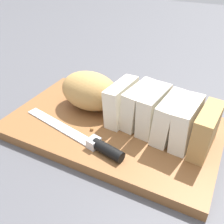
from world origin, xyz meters
name	(u,v)px	position (x,y,z in m)	size (l,w,h in m)	color
ground_plane	(112,131)	(0.00, 0.00, 0.00)	(3.00, 3.00, 0.00)	#4C4C51
cutting_board	(112,127)	(0.00, 0.00, 0.01)	(0.45, 0.27, 0.02)	brown
bread_loaf	(128,103)	(0.02, 0.03, 0.06)	(0.36, 0.15, 0.09)	tan
bread_knife	(92,142)	(0.00, -0.08, 0.03)	(0.26, 0.08, 0.02)	silver
crumb_near_knife	(131,116)	(0.03, 0.04, 0.02)	(0.00, 0.00, 0.00)	#996633
crumb_near_loaf	(92,129)	(-0.03, -0.04, 0.03)	(0.01, 0.01, 0.01)	#996633
crumb_stray_left	(131,114)	(0.03, 0.05, 0.03)	(0.01, 0.01, 0.01)	#996633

